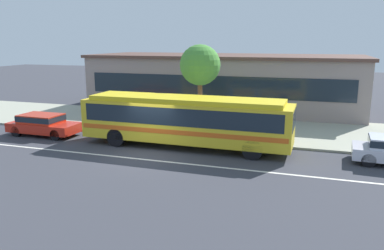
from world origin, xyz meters
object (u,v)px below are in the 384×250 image
at_px(sedan_behind_bus, 43,124).
at_px(pedestrian_waiting_near_sign, 195,116).
at_px(bus_stop_sign, 258,116).
at_px(transit_bus, 186,118).
at_px(street_tree_near_stop, 200,66).
at_px(pedestrian_walking_along_curb, 230,119).

distance_m(sedan_behind_bus, pedestrian_waiting_near_sign, 9.32).
distance_m(sedan_behind_bus, bus_stop_sign, 13.00).
relative_size(transit_bus, pedestrian_waiting_near_sign, 6.63).
xyz_separation_m(transit_bus, street_tree_near_stop, (-0.51, 4.32, 2.54)).
relative_size(pedestrian_walking_along_curb, street_tree_near_stop, 0.32).
height_order(transit_bus, pedestrian_walking_along_curb, transit_bus).
relative_size(pedestrian_walking_along_curb, bus_stop_sign, 0.72).
bearing_deg(pedestrian_waiting_near_sign, street_tree_near_stop, 92.07).
relative_size(transit_bus, bus_stop_sign, 4.86).
xyz_separation_m(sedan_behind_bus, bus_stop_sign, (12.81, 2.02, 0.91)).
relative_size(sedan_behind_bus, pedestrian_waiting_near_sign, 2.53).
bearing_deg(street_tree_near_stop, pedestrian_walking_along_curb, -30.53).
distance_m(transit_bus, pedestrian_waiting_near_sign, 3.20).
relative_size(sedan_behind_bus, street_tree_near_stop, 0.81).
xyz_separation_m(transit_bus, pedestrian_walking_along_curb, (1.77, 2.98, -0.49)).
bearing_deg(sedan_behind_bus, street_tree_near_stop, 27.55).
distance_m(sedan_behind_bus, pedestrian_walking_along_curb, 11.39).
relative_size(pedestrian_waiting_near_sign, bus_stop_sign, 0.73).
xyz_separation_m(transit_bus, bus_stop_sign, (3.64, 1.83, 0.03)).
bearing_deg(street_tree_near_stop, sedan_behind_bus, -152.45).
distance_m(pedestrian_waiting_near_sign, street_tree_near_stop, 3.24).
relative_size(transit_bus, sedan_behind_bus, 2.62).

